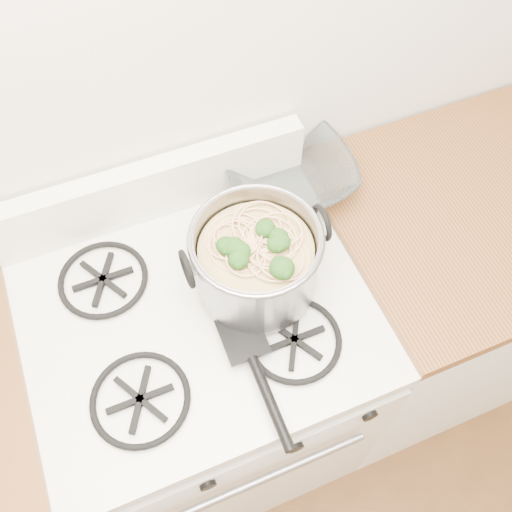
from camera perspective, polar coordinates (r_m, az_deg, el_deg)
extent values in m
plane|color=silver|center=(1.14, -13.98, 19.43)|extent=(3.60, 0.00, 3.60)
cube|color=white|center=(1.73, -4.51, -12.85)|extent=(0.76, 0.65, 0.81)
cube|color=white|center=(1.29, -5.92, -5.88)|extent=(0.76, 0.65, 0.04)
cube|color=black|center=(1.64, -0.51, -22.32)|extent=(0.58, 0.02, 0.46)
cube|color=black|center=(1.26, -6.05, -5.24)|extent=(0.60, 0.56, 0.02)
cylinder|color=black|center=(1.28, -4.98, -21.48)|extent=(0.04, 0.03, 0.04)
cylinder|color=black|center=(1.29, 3.81, -18.19)|extent=(0.04, 0.03, 0.04)
cylinder|color=black|center=(1.33, 11.12, -15.05)|extent=(0.04, 0.03, 0.04)
cube|color=silver|center=(1.74, -21.16, -17.66)|extent=(0.25, 0.65, 0.88)
cube|color=silver|center=(1.95, 20.43, -2.41)|extent=(1.00, 0.65, 0.88)
cylinder|color=gray|center=(1.20, 0.00, -0.45)|extent=(0.26, 0.26, 0.18)
torus|color=gray|center=(1.13, 0.00, 1.79)|extent=(0.28, 0.28, 0.01)
torus|color=black|center=(1.13, -6.92, -1.32)|extent=(0.01, 0.08, 0.08)
torus|color=black|center=(1.19, 6.57, 3.32)|extent=(0.01, 0.08, 0.08)
cylinder|color=#A2854C|center=(1.22, 0.00, -0.97)|extent=(0.24, 0.24, 0.13)
sphere|color=#1E4913|center=(1.15, 0.00, 1.21)|extent=(0.04, 0.04, 0.04)
sphere|color=#1E4913|center=(1.15, 0.00, 1.21)|extent=(0.04, 0.04, 0.04)
sphere|color=#1E4913|center=(1.15, 0.00, 1.21)|extent=(0.04, 0.04, 0.04)
sphere|color=#1E4913|center=(1.15, 0.00, 1.21)|extent=(0.04, 0.04, 0.04)
sphere|color=#1E4913|center=(1.15, 0.00, 1.21)|extent=(0.04, 0.04, 0.04)
sphere|color=#1E4913|center=(1.15, 0.00, 1.21)|extent=(0.04, 0.04, 0.04)
sphere|color=#1E4913|center=(1.15, 0.00, 1.21)|extent=(0.04, 0.04, 0.04)
sphere|color=#1E4913|center=(1.15, 0.00, 1.21)|extent=(0.04, 0.04, 0.04)
sphere|color=#1E4913|center=(1.15, 0.00, 1.21)|extent=(0.04, 0.04, 0.04)
sphere|color=#1E4913|center=(1.15, 0.00, 1.21)|extent=(0.04, 0.04, 0.04)
sphere|color=#1E4913|center=(1.15, 0.00, 1.21)|extent=(0.04, 0.04, 0.04)
imported|color=white|center=(1.43, 3.30, 7.77)|extent=(0.12, 0.12, 0.03)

